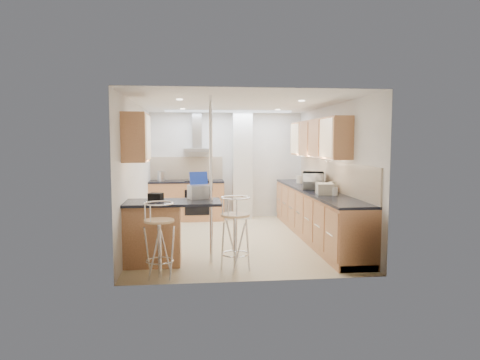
{
  "coord_description": "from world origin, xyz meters",
  "views": [
    {
      "loc": [
        -0.79,
        -7.79,
        1.83
      ],
      "look_at": [
        0.08,
        0.2,
        1.09
      ],
      "focal_mm": 32.0,
      "sensor_mm": 36.0,
      "label": 1
    }
  ],
  "objects": [
    {
      "name": "bag",
      "position": [
        -1.36,
        -1.32,
        0.99
      ],
      "size": [
        0.24,
        0.2,
        0.11
      ],
      "primitive_type": "cube",
      "rotation": [
        0.0,
        0.0,
        -0.34
      ],
      "color": "black",
      "rests_on": "peninsula"
    },
    {
      "name": "bread_bin",
      "position": [
        1.45,
        -0.73,
        1.01
      ],
      "size": [
        0.33,
        0.39,
        0.19
      ],
      "primitive_type": "cube",
      "rotation": [
        0.0,
        0.0,
        -0.15
      ],
      "color": "beige",
      "rests_on": "right_counter"
    },
    {
      "name": "jar_c",
      "position": [
        1.66,
        -0.49,
        1.02
      ],
      "size": [
        0.18,
        0.18,
        0.19
      ],
      "primitive_type": "cylinder",
      "rotation": [
        0.0,
        0.0,
        0.36
      ],
      "color": "#B6B192",
      "rests_on": "right_counter"
    },
    {
      "name": "jar_b",
      "position": [
        1.5,
        1.21,
        1.0
      ],
      "size": [
        0.15,
        0.15,
        0.15
      ],
      "primitive_type": "cylinder",
      "rotation": [
        0.0,
        0.0,
        0.43
      ],
      "color": "beige",
      "rests_on": "right_counter"
    },
    {
      "name": "kettle",
      "position": [
        -1.52,
        2.02,
        1.03
      ],
      "size": [
        0.16,
        0.16,
        0.23
      ],
      "primitive_type": "cylinder",
      "color": "#ADAFB2",
      "rests_on": "back_counter"
    },
    {
      "name": "microwave",
      "position": [
        1.47,
        0.07,
        1.08
      ],
      "size": [
        0.53,
        0.66,
        0.32
      ],
      "primitive_type": "imported",
      "rotation": [
        0.0,
        0.0,
        1.31
      ],
      "color": "white",
      "rests_on": "right_counter"
    },
    {
      "name": "ground",
      "position": [
        0.0,
        0.0,
        0.0
      ],
      "size": [
        4.8,
        4.8,
        0.0
      ],
      "primitive_type": "plane",
      "color": "#CBB887",
      "rests_on": "ground"
    },
    {
      "name": "jar_d",
      "position": [
        1.56,
        -0.9,
        0.99
      ],
      "size": [
        0.13,
        0.13,
        0.13
      ],
      "primitive_type": "cylinder",
      "rotation": [
        0.0,
        0.0,
        -0.34
      ],
      "color": "white",
      "rests_on": "right_counter"
    },
    {
      "name": "bar_stool_near",
      "position": [
        -1.25,
        -2.1,
        0.51
      ],
      "size": [
        0.56,
        0.56,
        1.03
      ],
      "primitive_type": null,
      "rotation": [
        0.0,
        0.0,
        0.43
      ],
      "color": "#DBAD76",
      "rests_on": "ground"
    },
    {
      "name": "bar_stool_end",
      "position": [
        -0.21,
        -1.91,
        0.53
      ],
      "size": [
        0.6,
        0.6,
        1.06
      ],
      "primitive_type": null,
      "rotation": [
        0.0,
        0.0,
        0.97
      ],
      "color": "#DBAD76",
      "rests_on": "ground"
    },
    {
      "name": "back_counter",
      "position": [
        -0.95,
        2.1,
        0.46
      ],
      "size": [
        1.7,
        0.63,
        0.92
      ],
      "color": "#A96F43",
      "rests_on": "ground"
    },
    {
      "name": "jar_a",
      "position": [
        1.49,
        1.23,
        1.0
      ],
      "size": [
        0.16,
        0.16,
        0.16
      ],
      "primitive_type": "cylinder",
      "rotation": [
        0.0,
        0.0,
        -0.42
      ],
      "color": "beige",
      "rests_on": "right_counter"
    },
    {
      "name": "right_counter",
      "position": [
        1.5,
        0.0,
        0.46
      ],
      "size": [
        0.63,
        4.4,
        0.92
      ],
      "color": "#A96F43",
      "rests_on": "ground"
    },
    {
      "name": "room_shell",
      "position": [
        0.32,
        0.38,
        1.54
      ],
      "size": [
        3.64,
        4.84,
        2.51
      ],
      "color": "silver",
      "rests_on": "ground"
    },
    {
      "name": "peninsula",
      "position": [
        -1.12,
        -1.45,
        0.48
      ],
      "size": [
        1.47,
        0.72,
        0.94
      ],
      "color": "#A96F43",
      "rests_on": "ground"
    },
    {
      "name": "laptop",
      "position": [
        -0.71,
        -1.21,
        1.05
      ],
      "size": [
        0.36,
        0.32,
        0.21
      ],
      "primitive_type": "cube",
      "rotation": [
        0.0,
        0.0,
        0.32
      ],
      "color": "#9B9FA3",
      "rests_on": "peninsula"
    }
  ]
}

